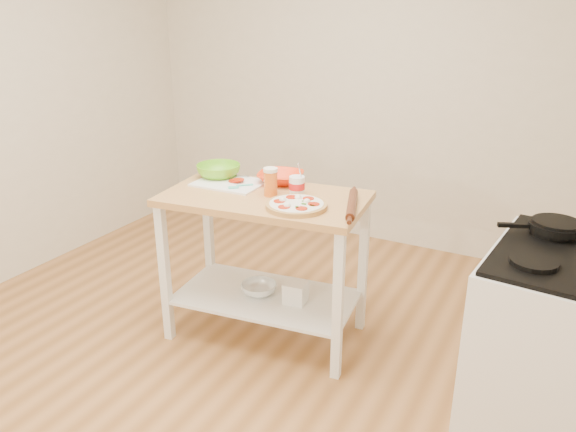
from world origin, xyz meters
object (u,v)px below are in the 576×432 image
Objects in this scene: prep_island at (265,236)px; skillet at (555,226)px; cutting_board at (230,182)px; yogurt_tub at (297,186)px; beer_pint at (271,182)px; shelf_glass_bowl at (259,289)px; pizza at (296,205)px; green_bowl at (219,171)px; orange_bowl at (281,178)px; spatula at (239,186)px; shelf_bin at (296,292)px; rolling_pin at (352,205)px; gas_stove at (562,352)px; knife at (223,174)px.

skillet reaches higher than prep_island.
yogurt_tub reaches higher than cutting_board.
beer_pint reaches higher than shelf_glass_bowl.
shelf_glass_bowl is at bearing 162.70° from pizza.
cutting_board reaches higher than shelf_glass_bowl.
orange_bowl is at bearing 12.96° from green_bowl.
pizza reaches higher than prep_island.
spatula reaches higher than shelf_bin.
beer_pint is (0.45, -0.14, 0.04)m from green_bowl.
green_bowl is 0.66× the size of rolling_pin.
cutting_board is 3.24× the size of shelf_bin.
gas_stove is 8.81× the size of shelf_bin.
cutting_board is at bearing 163.07° from prep_island.
prep_island is at bearing -20.67° from green_bowl.
skillet reaches higher than spatula.
green_bowl reaches higher than shelf_glass_bowl.
rolling_pin is (0.52, 0.02, 0.28)m from prep_island.
shelf_bin reaches higher than shelf_glass_bowl.
pizza reaches higher than shelf_bin.
knife is 0.04m from green_bowl.
beer_pint is 0.49m from rolling_pin.
yogurt_tub reaches higher than skillet.
orange_bowl is at bearing 171.54° from gas_stove.
shelf_bin is at bearing -10.29° from cutting_board.
cutting_board reaches higher than spatula.
knife is (-2.02, 0.35, 0.44)m from gas_stove.
shelf_bin is at bearing -45.79° from orange_bowl.
spatula is (-0.19, 0.03, 0.27)m from prep_island.
spatula reaches higher than shelf_glass_bowl.
skillet is 1.66× the size of shelf_glass_bowl.
green_bowl is at bearing 159.33° from prep_island.
gas_stove is at bearing -9.97° from yogurt_tub.
orange_bowl is 2.13× the size of shelf_bin.
green_bowl is at bearing 166.89° from shelf_bin.
gas_stove is 4.11× the size of green_bowl.
green_bowl is at bearing 176.58° from gas_stove.
beer_pint is at bearing 153.25° from pizza.
gas_stove reaches higher than spatula.
knife is 0.87m from shelf_bin.
gas_stove reaches higher than yogurt_tub.
beer_pint is at bearing 157.94° from skillet.
skillet is at bearing 6.83° from pizza.
yogurt_tub is 0.70m from shelf_glass_bowl.
orange_bowl is 0.69m from shelf_glass_bowl.
green_bowl reaches higher than pizza.
beer_pint is (0.33, -0.07, 0.07)m from cutting_board.
green_bowl is at bearing -167.04° from orange_bowl.
yogurt_tub is (0.34, 0.06, 0.04)m from spatula.
skillet is at bearing -40.72° from spatula.
pizza is at bearing -26.75° from beer_pint.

